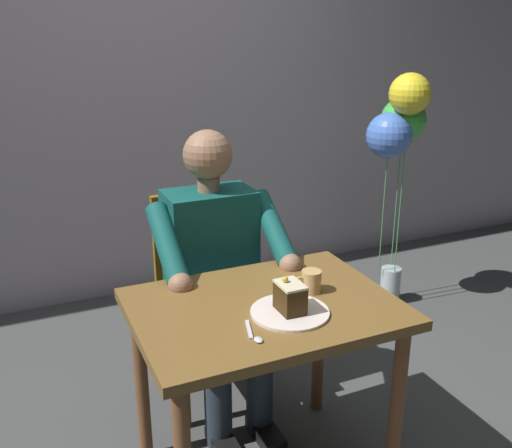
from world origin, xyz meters
name	(u,v)px	position (x,y,z in m)	size (l,w,h in m)	color
cafe_rear_panel	(130,43)	(0.00, -1.82, 1.50)	(6.40, 0.12, 3.00)	#A69CA6
dining_table	(264,332)	(0.00, 0.00, 0.61)	(0.88, 0.65, 0.71)	brown
chair	(204,286)	(0.00, -0.63, 0.50)	(0.42, 0.42, 0.91)	brown
seated_person	(218,274)	(0.00, -0.45, 0.63)	(0.53, 0.58, 1.21)	#114E4B
dessert_plate	(290,312)	(-0.05, 0.10, 0.72)	(0.26, 0.26, 0.01)	silver
cake_slice	(290,297)	(-0.05, 0.10, 0.77)	(0.08, 0.11, 0.12)	#38250E
coffee_cup	(311,281)	(-0.19, -0.02, 0.75)	(0.11, 0.07, 0.08)	tan
dessert_spoon	(254,335)	(0.12, 0.18, 0.72)	(0.04, 0.14, 0.01)	silver
balloon_display	(399,132)	(-1.27, -0.98, 1.04)	(0.37, 0.33, 1.36)	#B2C1C6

